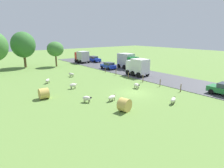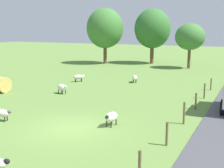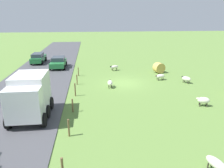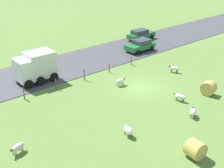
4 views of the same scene
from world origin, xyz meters
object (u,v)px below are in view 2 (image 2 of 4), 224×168
sheep_1 (111,117)px  sheep_2 (135,78)px  sheep_3 (62,87)px  sheep_4 (79,77)px  tree_0 (105,28)px  tree_1 (152,29)px  hay_bale_0 (1,85)px  tree_2 (190,37)px  sheep_5 (1,113)px

sheep_1 → sheep_2: 13.67m
sheep_1 → sheep_3: bearing=142.4°
sheep_4 → tree_0: bearing=107.8°
sheep_4 → sheep_3: bearing=-71.6°
sheep_3 → tree_1: size_ratio=0.14×
sheep_2 → hay_bale_0: size_ratio=0.98×
tree_1 → sheep_2: bearing=-77.1°
sheep_1 → tree_2: tree_2 is taller
hay_bale_0 → sheep_3: bearing=20.4°
sheep_4 → tree_0: (-4.93, 15.39, 4.86)m
sheep_3 → hay_bale_0: 5.22m
sheep_1 → tree_2: size_ratio=0.19×
hay_bale_0 → tree_0: bearing=94.6°
hay_bale_0 → tree_1: bearing=79.8°
tree_0 → hay_bale_0: bearing=-85.4°
sheep_1 → tree_1: 30.91m
sheep_4 → sheep_2: bearing=21.6°
sheep_2 → sheep_4: size_ratio=1.17×
sheep_2 → sheep_3: size_ratio=1.12×
sheep_2 → sheep_4: (-5.28, -2.09, -0.01)m
sheep_5 → hay_bale_0: hay_bale_0 is taller
sheep_3 → hay_bale_0: hay_bale_0 is taller
sheep_5 → sheep_3: bearing=98.4°
sheep_2 → sheep_5: size_ratio=0.98×
sheep_3 → hay_bale_0: (-4.89, -1.82, 0.14)m
sheep_2 → tree_1: (-3.76, 16.46, 4.80)m
tree_0 → tree_1: size_ratio=1.01×
hay_bale_0 → sheep_4: bearing=66.7°
sheep_1 → tree_1: tree_1 is taller
sheep_1 → sheep_2: (-3.84, 13.12, -0.02)m
sheep_5 → tree_0: (-7.85, 28.44, 4.88)m
sheep_4 → tree_2: 17.56m
sheep_3 → tree_2: 21.83m
sheep_2 → sheep_5: 15.32m
tree_2 → hay_bale_0: bearing=-116.0°
sheep_1 → sheep_2: size_ratio=0.89×
tree_0 → tree_1: bearing=26.1°
tree_1 → sheep_4: bearing=-94.7°
sheep_5 → tree_1: tree_1 is taller
sheep_1 → tree_1: size_ratio=0.14×
sheep_5 → tree_2: (4.93, 28.31, 3.75)m
tree_0 → tree_2: size_ratio=1.40×
sheep_3 → tree_1: 24.41m
sheep_2 → tree_2: bearing=78.9°
sheep_5 → tree_1: size_ratio=0.16×
sheep_1 → sheep_4: 14.31m
sheep_4 → tree_1: size_ratio=0.13×
sheep_2 → hay_bale_0: 12.51m
sheep_5 → tree_0: 29.91m
hay_bale_0 → tree_1: (4.62, 25.75, 4.63)m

